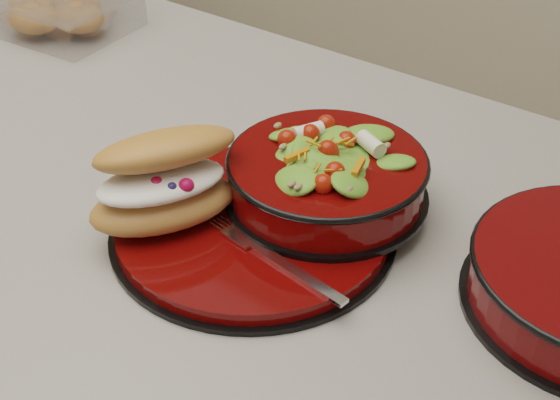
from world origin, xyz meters
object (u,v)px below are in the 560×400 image
Objects in this scene: dinner_plate at (253,226)px; fork at (278,261)px; croissant at (166,182)px; pastry_box at (54,1)px; salad_bowl at (327,170)px.

fork reaches higher than dinner_plate.
croissant is 0.77× the size of pastry_box.
croissant reaches higher than fork.
pastry_box reaches higher than dinner_plate.
fork is (0.06, -0.04, 0.01)m from dinner_plate.
salad_bowl is at bearing -19.18° from pastry_box.
dinner_plate is at bearing -117.39° from salad_bowl.
dinner_plate is at bearing -26.86° from pastry_box.
fork is 0.65× the size of pastry_box.
croissant is 0.58m from pastry_box.
croissant is (-0.07, -0.05, 0.05)m from dinner_plate.
dinner_plate is 0.10m from croissant.
salad_bowl is 1.39× the size of fork.
dinner_plate is 0.10m from salad_bowl.
pastry_box is (-0.62, 0.16, -0.01)m from salad_bowl.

